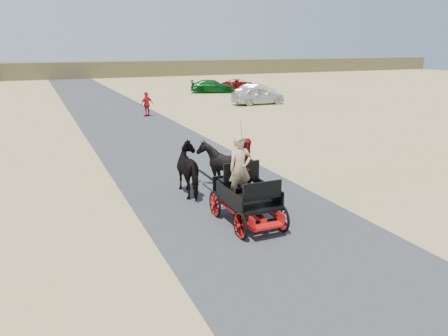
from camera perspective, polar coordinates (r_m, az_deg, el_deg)
name	(u,v)px	position (r m, az deg, el deg)	size (l,w,h in m)	color
ground	(266,230)	(12.05, 5.51, -8.08)	(140.00, 140.00, 0.00)	tan
road	(266,230)	(12.04, 5.51, -8.06)	(6.00, 140.00, 0.01)	#38383A
ridge_far	(68,70)	(71.88, -19.75, 11.97)	(140.00, 6.00, 2.40)	brown
carriage	(247,211)	(12.34, 3.00, -5.61)	(1.30, 2.40, 0.72)	black
horse_left	(192,169)	(14.60, -4.19, -0.20)	(0.91, 2.01, 1.70)	black
horse_right	(222,166)	(14.99, -0.22, 0.27)	(1.37, 1.54, 1.70)	black
driver_man	(240,168)	(11.90, 2.12, -0.02)	(0.66, 0.43, 1.80)	tan
passenger_woman	(247,165)	(12.62, 3.07, 0.36)	(0.77, 0.60, 1.58)	#660C0F
pedestrian	(147,104)	(31.29, -10.05, 8.21)	(1.01, 0.42, 1.73)	red
car_a	(258,95)	(37.37, 4.48, 9.46)	(1.82, 4.53, 1.55)	silver
car_b	(257,92)	(40.62, 4.28, 9.89)	(1.52, 4.35, 1.43)	silver
car_c	(213,86)	(46.55, -1.50, 10.62)	(1.89, 4.64, 1.35)	#0C4C19
car_d	(238,84)	(50.31, 1.89, 10.89)	(1.89, 4.09, 1.14)	maroon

